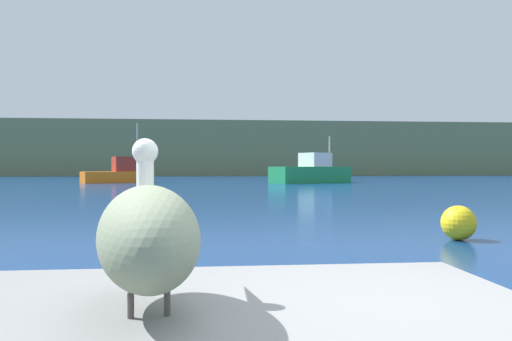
{
  "coord_description": "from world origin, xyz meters",
  "views": [
    {
      "loc": [
        -0.95,
        -2.46,
        1.37
      ],
      "look_at": [
        1.51,
        21.32,
        1.15
      ],
      "focal_mm": 36.4,
      "sensor_mm": 36.0,
      "label": 1
    }
  ],
  "objects_px": {
    "fishing_boat_orange": "(119,174)",
    "pelican": "(148,235)",
    "fishing_boat_green": "(311,172)",
    "mooring_buoy": "(459,223)"
  },
  "relations": [
    {
      "from": "fishing_boat_orange",
      "to": "pelican",
      "type": "bearing_deg",
      "value": -106.66
    },
    {
      "from": "fishing_boat_green",
      "to": "mooring_buoy",
      "type": "distance_m",
      "value": 32.2
    },
    {
      "from": "pelican",
      "to": "fishing_boat_orange",
      "type": "bearing_deg",
      "value": 0.73
    },
    {
      "from": "pelican",
      "to": "fishing_boat_green",
      "type": "relative_size",
      "value": 0.19
    },
    {
      "from": "mooring_buoy",
      "to": "fishing_boat_orange",
      "type": "bearing_deg",
      "value": 108.69
    },
    {
      "from": "pelican",
      "to": "mooring_buoy",
      "type": "distance_m",
      "value": 8.35
    },
    {
      "from": "fishing_boat_orange",
      "to": "mooring_buoy",
      "type": "xyz_separation_m",
      "value": [
        11.45,
        -33.85,
        -0.38
      ]
    },
    {
      "from": "pelican",
      "to": "fishing_boat_orange",
      "type": "relative_size",
      "value": 0.24
    },
    {
      "from": "pelican",
      "to": "fishing_boat_green",
      "type": "xyz_separation_m",
      "value": [
        8.98,
        38.63,
        -0.18
      ]
    },
    {
      "from": "pelican",
      "to": "mooring_buoy",
      "type": "height_order",
      "value": "pelican"
    }
  ]
}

